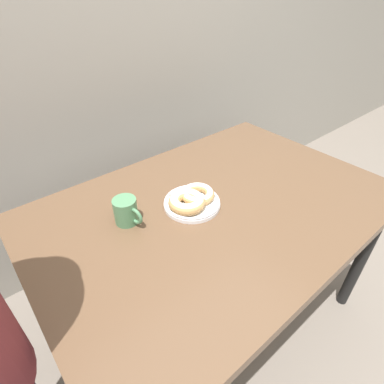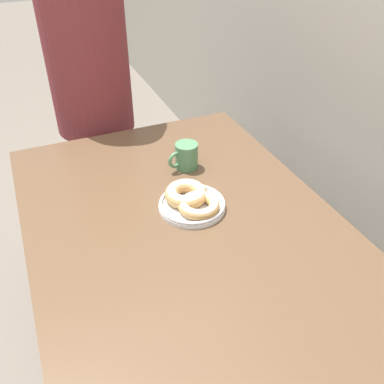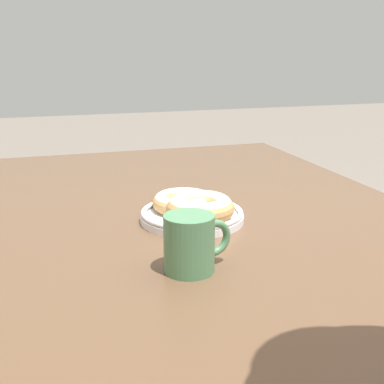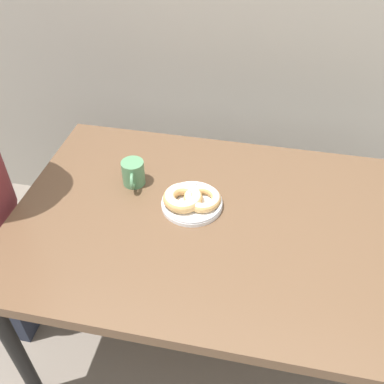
{
  "view_description": "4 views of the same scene",
  "coord_description": "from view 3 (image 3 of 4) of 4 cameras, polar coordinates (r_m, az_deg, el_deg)",
  "views": [
    {
      "loc": [
        -0.62,
        -0.27,
        1.39
      ],
      "look_at": [
        -0.08,
        0.38,
        0.77
      ],
      "focal_mm": 28.0,
      "sensor_mm": 36.0,
      "label": 1
    },
    {
      "loc": [
        0.87,
        -0.02,
        1.51
      ],
      "look_at": [
        -0.08,
        0.38,
        0.77
      ],
      "focal_mm": 40.0,
      "sensor_mm": 36.0,
      "label": 2
    },
    {
      "loc": [
        -1.03,
        0.68,
        1.06
      ],
      "look_at": [
        -0.08,
        0.38,
        0.77
      ],
      "focal_mm": 50.0,
      "sensor_mm": 36.0,
      "label": 3
    },
    {
      "loc": [
        0.13,
        -0.63,
        1.69
      ],
      "look_at": [
        -0.08,
        0.38,
        0.77
      ],
      "focal_mm": 40.0,
      "sensor_mm": 36.0,
      "label": 4
    }
  ],
  "objects": [
    {
      "name": "donut_plate",
      "position": [
        1.04,
        0.07,
        -1.73
      ],
      "size": [
        0.23,
        0.2,
        0.06
      ],
      "color": "white",
      "rests_on": "dining_table"
    },
    {
      "name": "coffee_mug",
      "position": [
        0.82,
        -0.11,
        -5.41
      ],
      "size": [
        0.08,
        0.11,
        0.09
      ],
      "color": "#4C7F56",
      "rests_on": "dining_table"
    },
    {
      "name": "dining_table",
      "position": [
        1.16,
        1.07,
        -4.8
      ],
      "size": [
        1.3,
        0.88,
        0.71
      ],
      "color": "brown",
      "rests_on": "ground_plane"
    }
  ]
}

